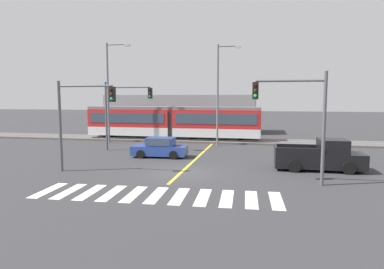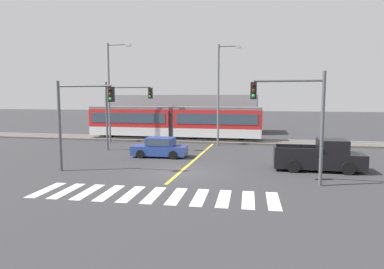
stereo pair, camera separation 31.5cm
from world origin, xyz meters
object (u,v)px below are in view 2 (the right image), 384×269
object	(u,v)px
light_rail_tram	(174,121)
sedan_crossing	(160,148)
traffic_light_near_left	(78,111)
traffic_light_near_right	(297,111)
street_lamp_west	(111,87)
pickup_truck	(320,157)
street_lamp_centre	(220,89)
traffic_light_mid_left	(122,105)

from	to	relation	value
light_rail_tram	sedan_crossing	distance (m)	10.51
sedan_crossing	traffic_light_near_left	xyz separation A→B (m)	(-3.20, -6.14, 3.05)
traffic_light_near_left	traffic_light_near_right	distance (m)	12.74
traffic_light_near_right	street_lamp_west	distance (m)	21.93
light_rail_tram	traffic_light_near_right	size ratio (longest dim) A/B	3.13
pickup_truck	street_lamp_centre	xyz separation A→B (m)	(-7.66, 9.96, 4.51)
pickup_truck	street_lamp_centre	world-z (taller)	street_lamp_centre
light_rail_tram	traffic_light_near_left	bearing A→B (deg)	-95.38
light_rail_tram	traffic_light_near_right	world-z (taller)	traffic_light_near_right
traffic_light_near_right	street_lamp_centre	world-z (taller)	street_lamp_centre
light_rail_tram	traffic_light_near_right	xyz separation A→B (m)	(11.18, -16.87, 1.84)
sedan_crossing	traffic_light_near_right	xyz separation A→B (m)	(9.53, -6.58, 3.19)
traffic_light_near_left	traffic_light_near_right	world-z (taller)	traffic_light_near_right
sedan_crossing	pickup_truck	bearing A→B (deg)	-12.99
traffic_light_near_left	street_lamp_west	bearing A→B (deg)	107.39
pickup_truck	traffic_light_mid_left	size ratio (longest dim) A/B	0.92
pickup_truck	street_lamp_west	xyz separation A→B (m)	(-18.75, 9.87, 4.80)
light_rail_tram	traffic_light_near_left	distance (m)	16.59
traffic_light_mid_left	street_lamp_west	distance (m)	6.13
pickup_truck	light_rail_tram	bearing A→B (deg)	135.21
sedan_crossing	street_lamp_centre	bearing A→B (deg)	63.23
traffic_light_mid_left	sedan_crossing	bearing A→B (deg)	-30.48
light_rail_tram	street_lamp_west	world-z (taller)	street_lamp_west
pickup_truck	traffic_light_near_right	bearing A→B (deg)	-114.73
traffic_light_near_right	street_lamp_centre	bearing A→B (deg)	112.74
pickup_truck	traffic_light_near_left	distance (m)	15.25
traffic_light_near_left	pickup_truck	bearing A→B (deg)	13.60
street_lamp_centre	traffic_light_near_left	bearing A→B (deg)	-117.10
traffic_light_near_left	street_lamp_west	xyz separation A→B (m)	(-4.19, 13.40, 1.88)
light_rail_tram	traffic_light_near_right	bearing A→B (deg)	-56.47
street_lamp_centre	pickup_truck	bearing A→B (deg)	-52.43
light_rail_tram	street_lamp_centre	bearing A→B (deg)	-28.92
light_rail_tram	traffic_light_mid_left	size ratio (longest dim) A/B	3.13
traffic_light_mid_left	traffic_light_near_right	world-z (taller)	traffic_light_mid_left
street_lamp_west	traffic_light_near_left	bearing A→B (deg)	-72.61
sedan_crossing	pickup_truck	world-z (taller)	pickup_truck
light_rail_tram	traffic_light_mid_left	distance (m)	8.47
traffic_light_mid_left	traffic_light_near_right	xyz separation A→B (m)	(13.60, -8.98, -0.04)
traffic_light_near_left	street_lamp_centre	world-z (taller)	street_lamp_centre
light_rail_tram	pickup_truck	world-z (taller)	light_rail_tram
light_rail_tram	traffic_light_mid_left	bearing A→B (deg)	-107.03
sedan_crossing	street_lamp_centre	xyz separation A→B (m)	(3.70, 7.34, 4.66)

